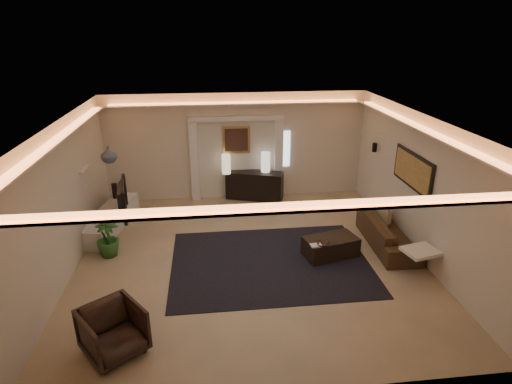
{
  "coord_description": "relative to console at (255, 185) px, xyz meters",
  "views": [
    {
      "loc": [
        -0.76,
        -7.64,
        4.53
      ],
      "look_at": [
        0.2,
        0.6,
        1.25
      ],
      "focal_mm": 29.69,
      "sensor_mm": 36.0,
      "label": 1
    }
  ],
  "objects": [
    {
      "name": "coffee_table",
      "position": [
        1.23,
        -3.3,
        -0.2
      ],
      "size": [
        1.21,
        0.86,
        0.41
      ],
      "primitive_type": "cube",
      "rotation": [
        0.0,
        0.0,
        0.26
      ],
      "color": "black",
      "rests_on": "ground"
    },
    {
      "name": "wall_back",
      "position": [
        -0.47,
        0.25,
        1.05
      ],
      "size": [
        7.0,
        0.0,
        7.0
      ],
      "primitive_type": "plane",
      "rotation": [
        1.57,
        0.0,
        0.0
      ],
      "color": "beige",
      "rests_on": "ground"
    },
    {
      "name": "area_rug",
      "position": [
        -0.07,
        -3.45,
        -0.39
      ],
      "size": [
        4.0,
        3.0,
        0.01
      ],
      "primitive_type": "cube",
      "color": "black",
      "rests_on": "ground"
    },
    {
      "name": "wall_sconce",
      "position": [
        2.91,
        -1.05,
        1.28
      ],
      "size": [
        0.12,
        0.12,
        0.22
      ],
      "primitive_type": "cylinder",
      "color": "black",
      "rests_on": "wall_right"
    },
    {
      "name": "sofa",
      "position": [
        2.6,
        -3.02,
        -0.1
      ],
      "size": [
        2.07,
        0.87,
        0.6
      ],
      "primitive_type": "imported",
      "rotation": [
        0.0,
        0.0,
        1.54
      ],
      "color": "#4A2A1C",
      "rests_on": "ground"
    },
    {
      "name": "wall_niche",
      "position": [
        -3.91,
        -1.85,
        1.25
      ],
      "size": [
        0.1,
        0.55,
        0.04
      ],
      "primitive_type": "cube",
      "color": "silver",
      "rests_on": "wall_left"
    },
    {
      "name": "painting_canvas",
      "position": [
        -0.47,
        0.19,
        1.25
      ],
      "size": [
        0.62,
        0.02,
        0.62
      ],
      "primitive_type": "cube",
      "color": "#4C2D1E",
      "rests_on": "wall_back"
    },
    {
      "name": "lamp_left",
      "position": [
        -0.77,
        -0.02,
        0.69
      ],
      "size": [
        0.3,
        0.3,
        0.53
      ],
      "primitive_type": "cylinder",
      "rotation": [
        0.0,
        0.0,
        0.3
      ],
      "color": "beige",
      "rests_on": "console"
    },
    {
      "name": "cove_soffit",
      "position": [
        -0.47,
        -3.25,
        2.22
      ],
      "size": [
        7.0,
        7.0,
        0.04
      ],
      "primitive_type": "cube",
      "color": "silver",
      "rests_on": "ceiling"
    },
    {
      "name": "tv",
      "position": [
        -3.33,
        -1.66,
        0.43
      ],
      "size": [
        1.34,
        0.37,
        0.76
      ],
      "primitive_type": "imported",
      "rotation": [
        0.0,
        0.0,
        1.72
      ],
      "color": "black",
      "rests_on": "media_ledge"
    },
    {
      "name": "daylight_slit",
      "position": [
        0.88,
        0.23,
        0.95
      ],
      "size": [
        0.25,
        0.03,
        1.0
      ],
      "primitive_type": "cube",
      "color": "white",
      "rests_on": "wall_back"
    },
    {
      "name": "armchair",
      "position": [
        -2.73,
        -5.7,
        -0.02
      ],
      "size": [
        1.14,
        1.14,
        0.75
      ],
      "primitive_type": "imported",
      "rotation": [
        0.0,
        0.0,
        0.63
      ],
      "color": "black",
      "rests_on": "ground"
    },
    {
      "name": "pilaster_left",
      "position": [
        -1.62,
        0.15,
        0.7
      ],
      "size": [
        0.22,
        0.2,
        2.2
      ],
      "primitive_type": "cube",
      "color": "silver",
      "rests_on": "ground"
    },
    {
      "name": "bowl",
      "position": [
        0.98,
        -3.6,
        0.04
      ],
      "size": [
        0.33,
        0.33,
        0.07
      ],
      "primitive_type": "imported",
      "rotation": [
        0.0,
        0.0,
        -0.23
      ],
      "color": "black",
      "rests_on": "coffee_table"
    },
    {
      "name": "wall_left",
      "position": [
        -3.97,
        -3.25,
        1.05
      ],
      "size": [
        0.0,
        7.0,
        7.0
      ],
      "primitive_type": "plane",
      "rotation": [
        1.57,
        0.0,
        1.57
      ],
      "color": "beige",
      "rests_on": "ground"
    },
    {
      "name": "art_panel_frame",
      "position": [
        3.0,
        -2.95,
        1.3
      ],
      "size": [
        0.04,
        1.64,
        0.74
      ],
      "primitive_type": "cube",
      "color": "black",
      "rests_on": "wall_right"
    },
    {
      "name": "magazine",
      "position": [
        0.83,
        -3.6,
        0.02
      ],
      "size": [
        0.24,
        0.18,
        0.03
      ],
      "primitive_type": "cube",
      "rotation": [
        0.0,
        0.0,
        0.1
      ],
      "color": "silver",
      "rests_on": "coffee_table"
    },
    {
      "name": "alcove_header",
      "position": [
        -0.47,
        0.15,
        1.85
      ],
      "size": [
        2.52,
        0.2,
        0.12
      ],
      "primitive_type": "cube",
      "color": "silver",
      "rests_on": "wall_back"
    },
    {
      "name": "console",
      "position": [
        0.0,
        0.0,
        0.0
      ],
      "size": [
        1.62,
        0.96,
        0.77
      ],
      "primitive_type": "cube",
      "rotation": [
        0.0,
        0.0,
        -0.33
      ],
      "color": "black",
      "rests_on": "ground"
    },
    {
      "name": "wall_right",
      "position": [
        3.03,
        -3.25,
        1.05
      ],
      "size": [
        0.0,
        7.0,
        7.0
      ],
      "primitive_type": "plane",
      "rotation": [
        1.57,
        0.0,
        -1.57
      ],
      "color": "beige",
      "rests_on": "ground"
    },
    {
      "name": "plant",
      "position": [
        -3.39,
        -2.76,
        0.02
      ],
      "size": [
        0.65,
        0.65,
        0.84
      ],
      "primitive_type": "imported",
      "rotation": [
        0.0,
        0.0,
        0.62
      ],
      "color": "#285721",
      "rests_on": "ground"
    },
    {
      "name": "lamp_right",
      "position": [
        0.3,
        0.0,
        0.69
      ],
      "size": [
        0.26,
        0.26,
        0.54
      ],
      "primitive_type": "cylinder",
      "rotation": [
        0.0,
        0.0,
        0.07
      ],
      "color": "white",
      "rests_on": "console"
    },
    {
      "name": "painting_frame",
      "position": [
        -0.47,
        0.22,
        1.25
      ],
      "size": [
        0.74,
        0.04,
        0.74
      ],
      "primitive_type": "cube",
      "color": "tan",
      "rests_on": "wall_back"
    },
    {
      "name": "media_ledge",
      "position": [
        -3.62,
        -1.43,
        -0.17
      ],
      "size": [
        1.02,
        2.42,
        0.44
      ],
      "primitive_type": "cube",
      "rotation": [
        0.0,
        0.0,
        -0.19
      ],
      "color": "silver",
      "rests_on": "ground"
    },
    {
      "name": "ceiling",
      "position": [
        -0.47,
        -3.25,
        2.5
      ],
      "size": [
        7.0,
        7.0,
        0.0
      ],
      "primitive_type": "plane",
      "rotation": [
        3.14,
        0.0,
        0.0
      ],
      "color": "white",
      "rests_on": "ground"
    },
    {
      "name": "wall_front",
      "position": [
        -0.47,
        -6.75,
        1.05
      ],
      "size": [
        7.0,
        0.0,
        7.0
      ],
      "primitive_type": "plane",
      "rotation": [
        -1.57,
        0.0,
        0.0
      ],
      "color": "beige",
      "rests_on": "ground"
    },
    {
      "name": "throw_pillow",
      "position": [
        2.68,
        -2.49,
        0.15
      ],
      "size": [
        0.25,
        0.43,
        0.42
      ],
      "primitive_type": "cube",
      "rotation": [
        0.0,
        0.0,
        0.32
      ],
      "color": "tan",
      "rests_on": "sofa"
    },
    {
      "name": "throw_blanket",
      "position": [
        2.68,
        -4.28,
        0.15
      ],
      "size": [
        0.72,
        0.63,
        0.07
      ],
      "primitive_type": "cube",
      "rotation": [
        0.0,
        0.0,
        0.23
      ],
      "color": "beige",
      "rests_on": "sofa"
    },
    {
      "name": "floor",
      "position": [
        -0.47,
        -3.25,
        -0.4
      ],
      "size": [
        7.0,
        7.0,
        0.0
      ],
      "primitive_type": "plane",
      "color": "tan",
      "rests_on": "ground"
    },
    {
      "name": "ginger_jar",
      "position": [
        -3.44,
        -1.54,
        1.45
      ],
      "size": [
        0.4,
        0.4,
        0.37
      ],
      "primitive_type": "imported",
      "rotation": [
        0.0,
        0.0,
        0.15
      ],
      "color": "slate",
      "rests_on": "wall_niche"
    },
    {
      "name": "figurine",
      "position": [
        -3.62,
        -0.62,
        0.24
      ],
      "size": [
        0.18,
        0.18,
        0.38
      ],
      "primitive_type": "cylinder",
      "rotation": [
        0.0,
        0.0,
        0.34
      ],
      "color": "black",
      "rests_on": "media_ledge"
    },
    {
      "name": "pilaster_right",
      "position": [
        0.68,
        0.15,
        0.7
      ],
      "size": [
        0.22,
        0.2,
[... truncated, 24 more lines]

